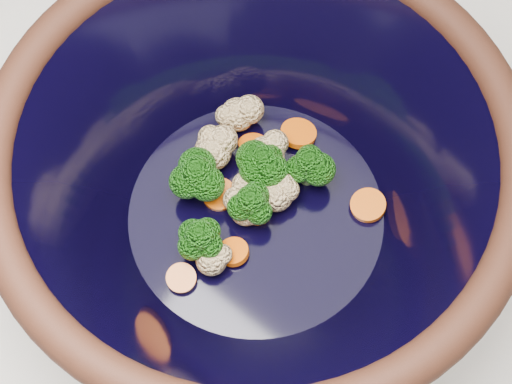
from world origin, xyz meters
The scene contains 2 objects.
mixing_bowl centered at (-0.07, 0.06, 1.00)m, with size 0.43×0.43×0.17m.
vegetable_pile centered at (-0.08, 0.07, 0.96)m, with size 0.17×0.20×0.05m.
Camera 1 is at (0.09, -0.13, 1.50)m, focal length 50.00 mm.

